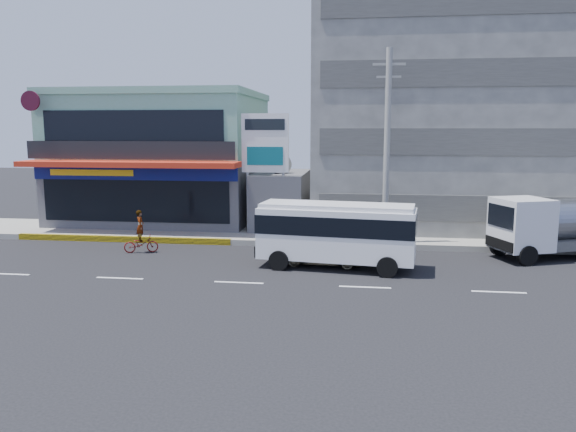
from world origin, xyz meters
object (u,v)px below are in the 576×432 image
object	(u,v)px
minibus	(336,230)
sedan	(320,250)
billboard	(265,150)
satellite_dish	(279,172)
tanker_truck	(563,225)
motorcycle_rider	(141,239)
shop_building	(164,161)
concrete_building	(448,114)
utility_pole_near	(387,147)

from	to	relation	value
minibus	sedan	distance (m)	1.34
billboard	sedan	bearing A→B (deg)	-58.92
satellite_dish	billboard	bearing A→B (deg)	-105.52
billboard	tanker_truck	world-z (taller)	billboard
minibus	motorcycle_rider	xyz separation A→B (m)	(-9.73, 1.81, -1.00)
shop_building	billboard	distance (m)	8.92
billboard	minibus	xyz separation A→B (m)	(4.24, -6.26, -3.22)
billboard	motorcycle_rider	world-z (taller)	billboard
shop_building	minibus	size ratio (longest dim) A/B	1.76
shop_building	concrete_building	world-z (taller)	concrete_building
billboard	motorcycle_rider	distance (m)	8.24
minibus	sedan	xyz separation A→B (m)	(-0.74, 0.46, -1.02)
sedan	tanker_truck	world-z (taller)	tanker_truck
satellite_dish	sedan	world-z (taller)	satellite_dish
billboard	minibus	world-z (taller)	billboard
shop_building	satellite_dish	world-z (taller)	shop_building
motorcycle_rider	billboard	bearing A→B (deg)	39.03
concrete_building	tanker_truck	bearing A→B (deg)	-63.53
shop_building	utility_pole_near	size ratio (longest dim) A/B	1.24
motorcycle_rider	tanker_truck	bearing A→B (deg)	4.62
minibus	satellite_dish	bearing A→B (deg)	114.86
utility_pole_near	sedan	distance (m)	6.71
utility_pole_near	tanker_truck	world-z (taller)	utility_pole_near
concrete_building	minibus	xyz separation A→B (m)	(-6.26, -12.06, -5.30)
sedan	motorcycle_rider	xyz separation A→B (m)	(-8.99, 1.35, 0.02)
sedan	tanker_truck	distance (m)	11.71
concrete_building	satellite_dish	xyz separation A→B (m)	(-10.00, -4.00, -3.42)
minibus	tanker_truck	world-z (taller)	tanker_truck
billboard	utility_pole_near	size ratio (longest dim) A/B	0.69
minibus	sedan	world-z (taller)	minibus
minibus	billboard	bearing A→B (deg)	124.07
minibus	utility_pole_near	bearing A→B (deg)	63.11
satellite_dish	sedan	bearing A→B (deg)	-68.48
shop_building	billboard	bearing A→B (deg)	-32.32
sedan	satellite_dish	bearing A→B (deg)	25.54
satellite_dish	sedan	distance (m)	8.67
concrete_building	sedan	bearing A→B (deg)	-121.09
shop_building	sedan	xyz separation A→B (m)	(11.00, -10.55, -3.32)
shop_building	motorcycle_rider	distance (m)	9.97
concrete_building	sedan	distance (m)	14.96
concrete_building	tanker_truck	world-z (taller)	concrete_building
satellite_dish	billboard	distance (m)	2.31
utility_pole_near	sedan	xyz separation A→B (m)	(-3.00, -4.01, -4.47)
concrete_building	minibus	bearing A→B (deg)	-117.44
shop_building	concrete_building	xyz separation A→B (m)	(18.00, 1.05, 3.00)
billboard	sedan	distance (m)	8.00
concrete_building	billboard	distance (m)	12.17
concrete_building	tanker_truck	size ratio (longest dim) A/B	2.10
utility_pole_near	shop_building	bearing A→B (deg)	154.94
concrete_building	utility_pole_near	bearing A→B (deg)	-117.76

